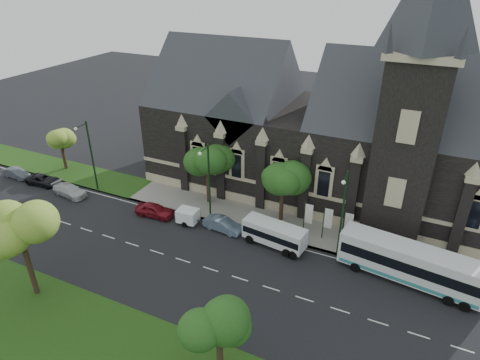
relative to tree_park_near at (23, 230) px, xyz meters
The scene contains 22 objects.
ground 16.02m from the tree_park_near, 36.69° to the left, with size 160.00×160.00×0.00m, color black.
sidewalk 22.64m from the tree_park_near, 57.21° to the left, with size 80.00×5.00×0.15m, color gray.
museum 32.36m from the tree_park_near, 58.50° to the left, with size 40.00×17.70×29.90m.
tree_park_near is the anchor object (origin of this frame).
tree_park_east 18.04m from the tree_park_near, ahead, with size 3.40×3.40×6.28m.
tree_walk_right 24.58m from the tree_park_near, 52.44° to the left, with size 4.08×4.08×7.80m.
tree_walk_left 20.38m from the tree_park_near, 72.95° to the left, with size 3.91×3.91×7.64m.
tree_walk_far 24.90m from the tree_park_near, 130.28° to the left, with size 3.40×3.40×6.28m.
street_lamp_near 26.97m from the tree_park_near, 36.08° to the left, with size 0.36×1.88×9.00m.
street_lamp_mid 17.71m from the tree_park_near, 63.90° to the left, with size 0.36×1.88×9.00m.
street_lamp_far 17.92m from the tree_park_near, 117.42° to the left, with size 0.36×1.88×9.00m.
banner_flag_left 25.65m from the tree_park_near, 44.54° to the left, with size 0.90×0.10×4.00m.
banner_flag_center 27.10m from the tree_park_near, 41.54° to the left, with size 0.90×0.10×4.00m.
banner_flag_right 28.61m from the tree_park_near, 38.86° to the left, with size 0.90×0.10×4.00m.
tour_coach 32.22m from the tree_park_near, 27.77° to the left, with size 12.29×4.09×3.52m.
shuttle_bus 22.12m from the tree_park_near, 42.99° to the left, with size 6.54×2.97×2.45m.
box_trailer 16.54m from the tree_park_near, 67.85° to the left, with size 3.18×1.87×1.68m.
sedan 18.78m from the tree_park_near, 56.30° to the left, with size 1.49×4.27×1.41m, color #738AA6.
car_far_red 15.32m from the tree_park_near, 82.86° to the left, with size 1.78×4.41×1.50m, color maroon.
car_far_white 17.97m from the tree_park_near, 127.12° to the left, with size 1.92×4.72×1.37m, color silver.
car_far_black 21.82m from the tree_park_near, 137.30° to the left, with size 2.07×4.48×1.25m, color black.
car_far_grey 25.27m from the tree_park_near, 144.94° to the left, with size 1.35×3.87×1.28m, color #4B4E57.
Camera 1 is at (15.23, -26.00, 25.04)m, focal length 31.03 mm.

